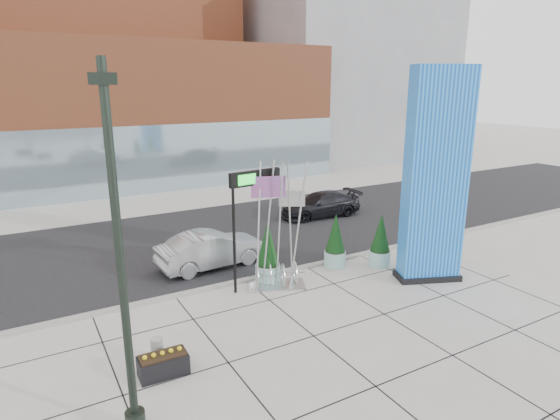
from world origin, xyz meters
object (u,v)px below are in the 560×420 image
public_art_sculpture (277,254)px  concrete_bollard (157,350)px  overhead_street_sign (252,189)px  car_silver_mid (212,250)px  blue_pylon (435,181)px  lamp_post (124,297)px

public_art_sculpture → concrete_bollard: bearing=-129.9°
overhead_street_sign → car_silver_mid: bearing=93.2°
blue_pylon → lamp_post: blue_pylon is taller
lamp_post → public_art_sculpture: bearing=38.4°
concrete_bollard → overhead_street_sign: 6.77m
overhead_street_sign → public_art_sculpture: bearing=-23.7°
lamp_post → overhead_street_sign: lamp_post is taller
public_art_sculpture → overhead_street_sign: size_ratio=1.08×
public_art_sculpture → overhead_street_sign: bearing=-172.7°
concrete_bollard → overhead_street_sign: overhead_street_sign is taller
public_art_sculpture → concrete_bollard: size_ratio=7.03×
blue_pylon → concrete_bollard: blue_pylon is taller
overhead_street_sign → car_silver_mid: 4.42m
overhead_street_sign → car_silver_mid: overhead_street_sign is taller
lamp_post → overhead_street_sign: (5.98, 5.74, 0.62)m
blue_pylon → lamp_post: bearing=-144.9°
public_art_sculpture → car_silver_mid: (-1.48, 3.20, -0.54)m
public_art_sculpture → concrete_bollard: 6.41m
concrete_bollard → car_silver_mid: 7.37m
lamp_post → public_art_sculpture: (6.90, 5.47, -2.10)m
public_art_sculpture → concrete_bollard: public_art_sculpture is taller
concrete_bollard → overhead_street_sign: bearing=33.4°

